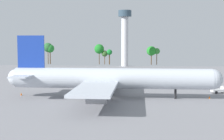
% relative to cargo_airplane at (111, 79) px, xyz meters
% --- Properties ---
extents(ground_plane, '(259.81, 259.81, 0.00)m').
position_rel_cargo_airplane_xyz_m(ground_plane, '(0.33, 0.00, -5.88)').
color(ground_plane, gray).
extents(cargo_airplane, '(64.95, 57.27, 18.89)m').
position_rel_cargo_airplane_xyz_m(cargo_airplane, '(0.00, 0.00, 0.00)').
color(cargo_airplane, silver).
rests_on(cargo_airplane, ground_plane).
extents(fuel_truck, '(3.55, 5.22, 2.20)m').
position_rel_cargo_airplane_xyz_m(fuel_truck, '(12.03, 35.48, -4.80)').
color(fuel_truck, '#333338').
rests_on(fuel_truck, ground_plane).
extents(cargo_loader, '(5.68, 3.52, 2.32)m').
position_rel_cargo_airplane_xyz_m(cargo_loader, '(35.23, 11.76, -4.77)').
color(cargo_loader, silver).
rests_on(cargo_loader, ground_plane).
extents(maintenance_van, '(4.31, 4.84, 2.42)m').
position_rel_cargo_airplane_xyz_m(maintenance_van, '(-2.51, 37.56, -4.71)').
color(maintenance_van, yellow).
rests_on(maintenance_van, ground_plane).
extents(safety_cone_nose, '(0.55, 0.55, 0.78)m').
position_rel_cargo_airplane_xyz_m(safety_cone_nose, '(29.56, 1.33, -5.49)').
color(safety_cone_nose, orange).
rests_on(safety_cone_nose, ground_plane).
extents(safety_cone_tail, '(0.58, 0.58, 0.83)m').
position_rel_cargo_airplane_xyz_m(safety_cone_tail, '(-28.90, 2.38, -5.46)').
color(safety_cone_tail, orange).
rests_on(safety_cone_tail, ground_plane).
extents(control_tower, '(9.04, 9.04, 38.26)m').
position_rel_cargo_airplane_xyz_m(control_tower, '(-1.61, 127.01, 17.09)').
color(control_tower, silver).
rests_on(control_tower, ground_plane).
extents(tree_line_backdrop, '(87.31, 7.19, 16.04)m').
position_rel_cargo_airplane_xyz_m(tree_line_backdrop, '(-23.99, 143.58, 5.09)').
color(tree_line_backdrop, '#51381E').
rests_on(tree_line_backdrop, ground_plane).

